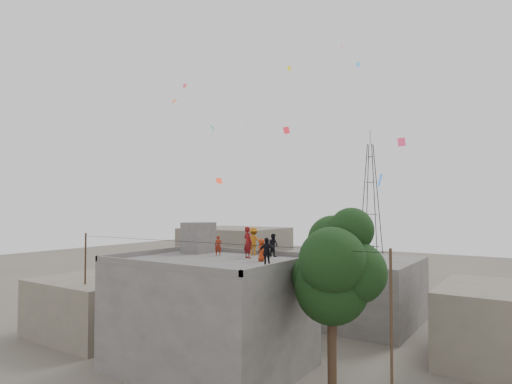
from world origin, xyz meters
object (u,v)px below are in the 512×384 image
transmission_tower (371,207)px  person_red_adult (248,242)px  person_dark_adult (266,253)px  tree (336,269)px  stair_head_box (198,237)px

transmission_tower → person_red_adult: 38.53m
transmission_tower → person_dark_adult: bearing=-78.4°
tree → person_red_adult: size_ratio=4.90×
transmission_tower → person_red_adult: bearing=-82.1°
person_dark_adult → person_red_adult: bearing=131.8°
person_red_adult → person_dark_adult: bearing=156.4°
transmission_tower → person_dark_adult: 41.93m
transmission_tower → person_dark_adult: transmission_tower is taller
stair_head_box → transmission_tower: 37.46m
stair_head_box → person_dark_adult: (7.60, -3.62, -0.24)m
person_dark_adult → tree: bearing=23.2°
tree → person_dark_adult: size_ratio=6.02×
stair_head_box → person_dark_adult: 8.42m
person_red_adult → tree: bearing=-172.7°
transmission_tower → tree: bearing=-73.9°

